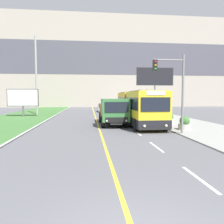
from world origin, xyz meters
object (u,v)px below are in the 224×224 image
at_px(billboard_large, 155,78).
at_px(traffic_light_mast, 174,84).
at_px(dump_truck, 114,112).
at_px(utility_pole_far, 36,75).
at_px(planter_round_near, 185,124).
at_px(planter_round_second, 169,118).
at_px(billboard_small, 23,98).
at_px(car_distant, 103,108).
at_px(city_bus, 138,108).

bearing_deg(billboard_large, traffic_light_mast, -103.50).
distance_m(dump_truck, utility_pole_far, 17.54).
bearing_deg(planter_round_near, billboard_large, 80.03).
height_order(utility_pole_far, planter_round_near, utility_pole_far).
bearing_deg(planter_round_second, billboard_large, 78.09).
bearing_deg(planter_round_near, utility_pole_far, 131.75).
relative_size(utility_pole_far, billboard_small, 2.87).
bearing_deg(dump_truck, billboard_small, 136.57).
distance_m(billboard_large, planter_round_second, 15.86).
relative_size(billboard_large, billboard_small, 1.83).
distance_m(utility_pole_far, planter_round_near, 23.56).
distance_m(traffic_light_mast, billboard_large, 20.84).
height_order(traffic_light_mast, billboard_large, billboard_large).
xyz_separation_m(billboard_large, billboard_small, (-19.64, -4.55, -3.27)).
relative_size(dump_truck, billboard_large, 0.90).
relative_size(billboard_large, planter_round_near, 6.70).
height_order(dump_truck, planter_round_near, dump_truck).
distance_m(car_distant, utility_pole_far, 12.66).
relative_size(traffic_light_mast, planter_round_near, 5.09).
bearing_deg(billboard_small, traffic_light_mast, -46.52).
bearing_deg(billboard_small, utility_pole_far, 70.50).
xyz_separation_m(billboard_large, planter_round_near, (-3.26, -18.56, -5.19)).
xyz_separation_m(dump_truck, planter_round_second, (5.44, 0.41, -0.68)).
bearing_deg(planter_round_second, billboard_small, 148.57).
distance_m(billboard_small, planter_round_near, 21.64).
relative_size(utility_pole_far, planter_round_near, 10.52).
xyz_separation_m(utility_pole_far, billboard_large, (18.54, 1.44, -0.14)).
relative_size(dump_truck, utility_pole_far, 0.57).
distance_m(traffic_light_mast, planter_round_near, 3.79).
bearing_deg(billboard_small, car_distant, 36.48).
height_order(billboard_large, planter_round_near, billboard_large).
bearing_deg(city_bus, traffic_light_mast, -79.38).
xyz_separation_m(car_distant, utility_pole_far, (-10.25, -5.29, 5.21)).
xyz_separation_m(city_bus, utility_pole_far, (-12.54, 12.53, 4.26)).
bearing_deg(dump_truck, planter_round_second, 4.31).
relative_size(traffic_light_mast, billboard_small, 1.39).
distance_m(dump_truck, planter_round_second, 5.49).
relative_size(dump_truck, traffic_light_mast, 1.18).
distance_m(utility_pole_far, traffic_light_mast, 23.31).
distance_m(car_distant, billboard_large, 10.45).
xyz_separation_m(dump_truck, traffic_light_mast, (3.69, -5.09, 2.35)).
relative_size(city_bus, planter_round_second, 10.00).
xyz_separation_m(utility_pole_far, billboard_small, (-1.10, -3.11, -3.41)).
bearing_deg(billboard_large, car_distant, 155.14).
bearing_deg(traffic_light_mast, planter_round_second, 72.38).
bearing_deg(planter_round_second, dump_truck, -175.69).
height_order(dump_truck, utility_pole_far, utility_pole_far).
bearing_deg(billboard_small, planter_round_second, -31.43).
xyz_separation_m(city_bus, planter_round_near, (2.74, -4.58, -1.07)).
height_order(billboard_large, billboard_small, billboard_large).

